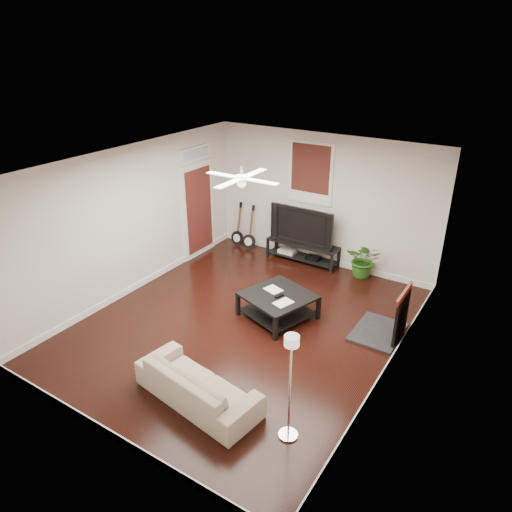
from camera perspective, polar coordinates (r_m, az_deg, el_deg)
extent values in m
cube|color=black|center=(8.25, -1.51, -8.25)|extent=(5.00, 6.00, 0.01)
cube|color=white|center=(7.10, -1.77, 10.95)|extent=(5.00, 6.00, 0.01)
cube|color=silver|center=(10.02, 8.08, 6.64)|extent=(5.00, 0.01, 2.80)
cube|color=silver|center=(5.67, -19.12, -10.07)|extent=(5.00, 0.01, 2.80)
cube|color=silver|center=(9.11, -14.81, 4.12)|extent=(0.01, 6.00, 2.80)
cube|color=silver|center=(6.64, 16.59, -4.22)|extent=(0.01, 6.00, 2.80)
cube|color=#A74536|center=(7.52, 18.78, -0.98)|extent=(0.02, 2.20, 2.80)
cube|color=black|center=(8.01, 15.87, -6.54)|extent=(0.80, 1.10, 0.92)
cube|color=#34160E|center=(9.96, 6.62, 9.91)|extent=(1.00, 0.06, 1.30)
cube|color=white|center=(10.42, -7.02, 6.56)|extent=(0.08, 1.00, 2.50)
cube|color=black|center=(10.39, 5.64, 0.48)|extent=(1.61, 0.43, 0.45)
imported|color=black|center=(10.16, 5.85, 3.80)|extent=(1.44, 0.19, 0.83)
cube|color=black|center=(8.35, 2.66, -6.01)|extent=(1.34, 1.34, 0.45)
imported|color=tan|center=(6.64, -7.08, -15.13)|extent=(1.93, 0.98, 0.54)
imported|color=#265F1B|center=(9.87, 12.96, -0.43)|extent=(0.78, 0.70, 0.77)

